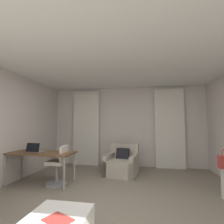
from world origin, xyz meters
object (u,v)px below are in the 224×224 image
armchair (122,164)px  desk (41,155)px  desk_chair (58,167)px  magazine_open (58,220)px  laptop (35,150)px

armchair → desk: 2.09m
armchair → desk_chair: bearing=-141.5°
desk_chair → magazine_open: 2.32m
desk_chair → armchair: bearing=38.5°
desk_chair → magazine_open: (1.06, -2.06, 0.03)m
laptop → magazine_open: laptop is taller
armchair → magazine_open: (-0.27, -3.12, 0.15)m
armchair → laptop: 2.25m
desk_chair → desk: bearing=-174.9°
armchair → magazine_open: armchair is taller
desk → desk_chair: 0.50m
magazine_open → laptop: bearing=129.2°
armchair → desk: size_ratio=0.64×
laptop → magazine_open: (1.61, -1.98, -0.35)m
armchair → desk: bearing=-147.9°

